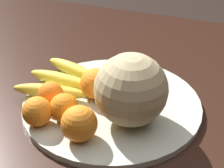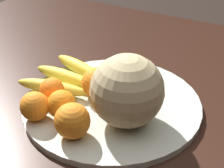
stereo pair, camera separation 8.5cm
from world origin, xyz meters
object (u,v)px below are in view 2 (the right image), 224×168
at_px(melon, 127,91).
at_px(orange_front_left, 62,104).
at_px(orange_back_left, 52,90).
at_px(fruit_bowl, 112,104).
at_px(kitchen_table, 134,133).
at_px(orange_mid_center, 72,121).
at_px(banana_bunch, 67,77).
at_px(orange_front_right, 97,83).
at_px(orange_back_right, 35,106).

xyz_separation_m(melon, orange_front_left, (-0.13, -0.05, -0.05)).
height_order(melon, orange_back_left, melon).
height_order(fruit_bowl, orange_back_left, orange_back_left).
relative_size(kitchen_table, melon, 9.83).
height_order(melon, orange_front_left, melon).
relative_size(fruit_bowl, orange_mid_center, 5.58).
height_order(fruit_bowl, banana_bunch, banana_bunch).
bearing_deg(orange_front_left, kitchen_table, 43.91).
relative_size(kitchen_table, fruit_bowl, 3.70).
relative_size(banana_bunch, orange_front_right, 2.65).
relative_size(melon, orange_back_left, 2.73).
distance_m(orange_front_left, orange_back_left, 0.07).
xyz_separation_m(banana_bunch, orange_mid_center, (0.12, -0.16, 0.02)).
bearing_deg(orange_back_right, orange_front_left, 35.70).
bearing_deg(fruit_bowl, orange_back_left, -155.98).
bearing_deg(melon, orange_mid_center, -129.24).
distance_m(kitchen_table, orange_back_right, 0.26).
xyz_separation_m(melon, banana_bunch, (-0.20, 0.07, -0.06)).
relative_size(orange_back_left, orange_back_right, 0.89).
relative_size(fruit_bowl, orange_front_left, 6.58).
distance_m(melon, orange_mid_center, 0.13).
xyz_separation_m(melon, orange_front_right, (-0.11, 0.06, -0.04)).
bearing_deg(orange_front_right, orange_front_left, -104.94).
height_order(orange_front_left, orange_mid_center, orange_mid_center).
bearing_deg(orange_front_left, orange_back_left, 143.42).
bearing_deg(fruit_bowl, orange_mid_center, -96.37).
bearing_deg(orange_back_right, fruit_bowl, 47.72).
distance_m(orange_front_left, orange_mid_center, 0.07).
distance_m(fruit_bowl, banana_bunch, 0.14).
bearing_deg(banana_bunch, orange_back_left, 101.22).
relative_size(orange_front_left, orange_back_left, 1.10).
bearing_deg(banana_bunch, orange_back_right, 100.39).
relative_size(orange_front_right, orange_mid_center, 0.98).
height_order(melon, orange_front_right, melon).
bearing_deg(orange_front_right, orange_back_left, -142.12).
xyz_separation_m(melon, orange_mid_center, (-0.08, -0.09, -0.04)).
bearing_deg(orange_front_right, kitchen_table, 7.96).
xyz_separation_m(orange_mid_center, orange_back_left, (-0.11, 0.09, -0.01)).
bearing_deg(melon, kitchen_table, 97.99).
height_order(melon, orange_back_right, melon).
relative_size(kitchen_table, orange_back_right, 23.91).
height_order(fruit_bowl, orange_front_left, orange_front_left).
bearing_deg(kitchen_table, orange_mid_center, -112.14).
xyz_separation_m(fruit_bowl, melon, (0.06, -0.05, 0.09)).
bearing_deg(melon, banana_bunch, 160.82).
distance_m(fruit_bowl, melon, 0.12).
bearing_deg(orange_mid_center, orange_back_right, 173.62).
xyz_separation_m(orange_front_right, orange_back_right, (-0.08, -0.14, -0.00)).
distance_m(banana_bunch, orange_back_left, 0.08).
bearing_deg(orange_front_right, banana_bunch, 172.54).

